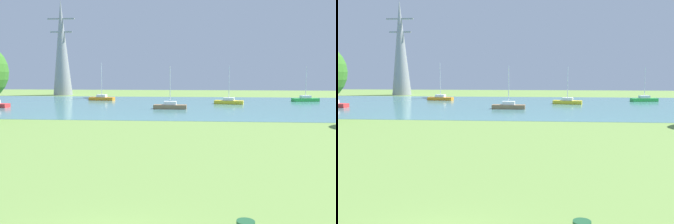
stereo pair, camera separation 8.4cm
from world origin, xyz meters
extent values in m
plane|color=olive|center=(0.00, 22.00, 0.00)|extent=(160.00, 160.00, 0.00)
cube|color=teal|center=(0.00, 50.00, 0.01)|extent=(140.00, 40.00, 0.02)
cube|color=green|center=(22.37, 59.47, 0.32)|extent=(5.00, 2.41, 0.60)
cube|color=white|center=(22.37, 59.47, 0.87)|extent=(1.98, 1.43, 0.50)
cylinder|color=silver|center=(22.37, 59.47, 3.50)|extent=(0.10, 0.10, 5.75)
cube|color=brown|center=(-1.32, 43.42, 0.32)|extent=(4.83, 1.60, 0.60)
cube|color=white|center=(-1.32, 43.42, 0.87)|extent=(1.82, 1.14, 0.50)
cylinder|color=silver|center=(-1.32, 43.42, 3.43)|extent=(0.10, 0.10, 5.61)
cube|color=orange|center=(-15.65, 58.97, 0.32)|extent=(4.94, 2.04, 0.60)
cube|color=white|center=(-15.65, 58.97, 0.87)|extent=(1.91, 1.30, 0.50)
cylinder|color=silver|center=(-15.65, 58.97, 3.87)|extent=(0.10, 0.10, 6.50)
cube|color=yellow|center=(7.87, 52.45, 0.32)|extent=(5.00, 2.38, 0.60)
cube|color=white|center=(7.87, 52.45, 0.87)|extent=(1.98, 1.42, 0.50)
cylinder|color=silver|center=(7.87, 52.45, 3.49)|extent=(0.10, 0.10, 5.74)
cone|color=gray|center=(-29.23, 74.68, 11.07)|extent=(4.40, 4.40, 22.14)
cube|color=gray|center=(-29.23, 74.68, 17.71)|extent=(6.40, 0.30, 0.30)
cube|color=gray|center=(-29.23, 74.68, 14.71)|extent=(5.20, 0.30, 0.30)
camera|label=1|loc=(2.88, -9.55, 5.27)|focal=39.17mm
camera|label=2|loc=(2.96, -9.54, 5.27)|focal=39.17mm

